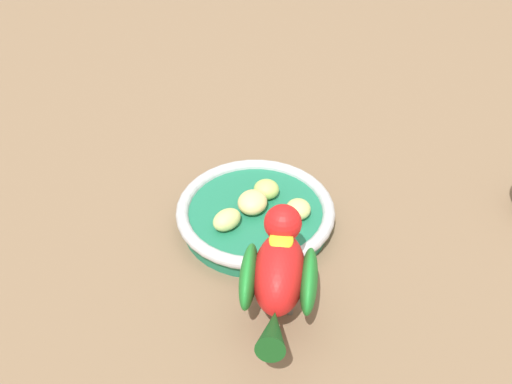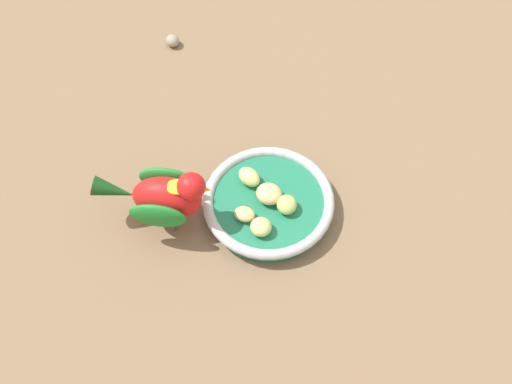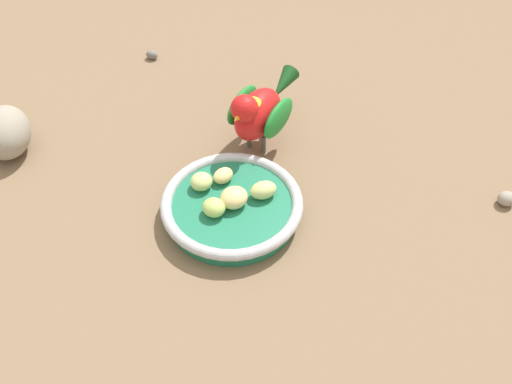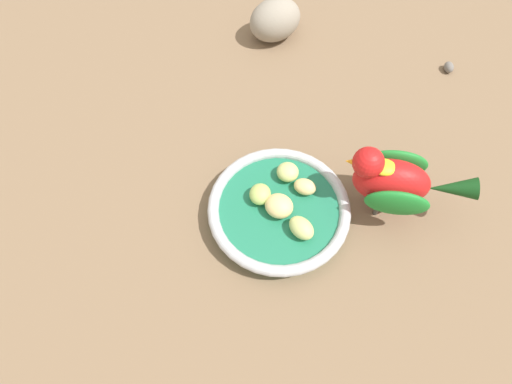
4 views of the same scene
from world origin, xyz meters
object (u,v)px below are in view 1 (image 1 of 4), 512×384
(feeding_bowl, at_px, (255,215))
(apple_piece_3, at_px, (298,209))
(apple_piece_2, at_px, (227,220))
(apple_piece_4, at_px, (269,188))
(apple_piece_0, at_px, (252,202))
(apple_piece_1, at_px, (281,224))
(parrot, at_px, (279,273))

(feeding_bowl, distance_m, apple_piece_3, 0.05)
(apple_piece_2, height_order, apple_piece_3, same)
(apple_piece_2, xyz_separation_m, apple_piece_4, (-0.01, 0.07, -0.00))
(apple_piece_0, xyz_separation_m, apple_piece_4, (-0.01, 0.03, -0.00))
(feeding_bowl, relative_size, apple_piece_0, 5.04)
(apple_piece_1, bearing_deg, apple_piece_2, -133.98)
(apple_piece_4, bearing_deg, parrot, -37.33)
(apple_piece_1, bearing_deg, apple_piece_4, 151.62)
(apple_piece_2, distance_m, apple_piece_3, 0.09)
(apple_piece_0, xyz_separation_m, parrot, (0.13, -0.07, 0.03))
(apple_piece_0, xyz_separation_m, apple_piece_1, (0.05, 0.00, -0.00))
(apple_piece_0, bearing_deg, apple_piece_4, 104.71)
(apple_piece_2, bearing_deg, apple_piece_0, 95.14)
(apple_piece_0, bearing_deg, apple_piece_3, 39.30)
(feeding_bowl, height_order, apple_piece_0, apple_piece_0)
(apple_piece_3, distance_m, parrot, 0.14)
(apple_piece_1, height_order, apple_piece_4, apple_piece_4)
(apple_piece_0, distance_m, parrot, 0.15)
(apple_piece_0, height_order, apple_piece_1, apple_piece_0)
(apple_piece_4, xyz_separation_m, parrot, (0.14, -0.10, 0.03))
(apple_piece_0, height_order, apple_piece_4, apple_piece_0)
(feeding_bowl, relative_size, parrot, 1.37)
(apple_piece_1, bearing_deg, parrot, -42.50)
(parrot, bearing_deg, apple_piece_4, 8.42)
(apple_piece_2, height_order, apple_piece_4, same)
(apple_piece_3, bearing_deg, apple_piece_2, -116.91)
(apple_piece_2, distance_m, parrot, 0.13)
(apple_piece_2, bearing_deg, apple_piece_3, 63.09)
(apple_piece_0, height_order, parrot, parrot)
(apple_piece_2, xyz_separation_m, apple_piece_3, (0.04, 0.08, -0.00))
(feeding_bowl, xyz_separation_m, apple_piece_4, (-0.01, 0.03, 0.02))
(apple_piece_1, relative_size, apple_piece_4, 0.98)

